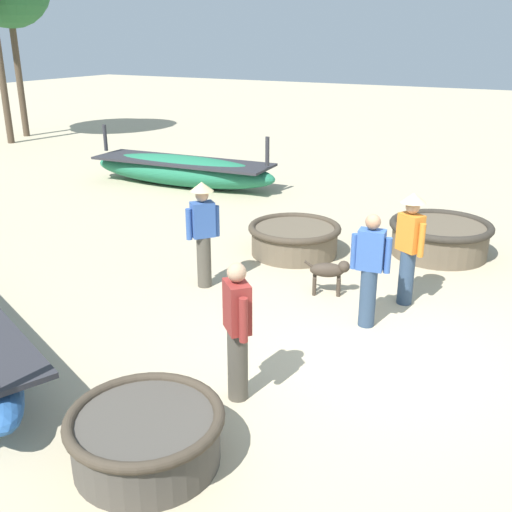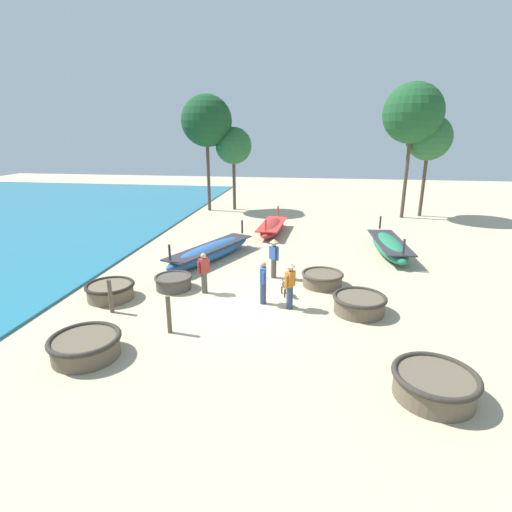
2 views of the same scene
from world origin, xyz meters
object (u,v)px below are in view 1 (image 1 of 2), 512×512
(coracle_far_left, at_px, (440,237))
(coracle_upturned, at_px, (294,238))
(fisherman_with_hat, at_px, (410,241))
(long_boat_blue_hull, at_px, (182,170))
(fisherman_hauling, at_px, (237,329))
(fisherman_standing_left, at_px, (370,268))
(coracle_front_right, at_px, (146,435))
(fisherman_by_coracle, at_px, (203,228))
(dog, at_px, (330,271))

(coracle_far_left, bearing_deg, coracle_upturned, 117.90)
(fisherman_with_hat, bearing_deg, long_boat_blue_hull, 57.90)
(fisherman_with_hat, bearing_deg, coracle_far_left, 0.75)
(long_boat_blue_hull, xyz_separation_m, fisherman_hauling, (-7.73, -6.17, 0.43))
(long_boat_blue_hull, relative_size, fisherman_standing_left, 3.38)
(long_boat_blue_hull, bearing_deg, fisherman_standing_left, -128.34)
(coracle_far_left, relative_size, fisherman_standing_left, 1.15)
(coracle_far_left, height_order, fisherman_standing_left, fisherman_standing_left)
(coracle_front_right, relative_size, fisherman_by_coracle, 0.87)
(coracle_front_right, height_order, fisherman_by_coracle, fisherman_by_coracle)
(fisherman_standing_left, height_order, fisherman_with_hat, fisherman_with_hat)
(coracle_front_right, relative_size, long_boat_blue_hull, 0.28)
(fisherman_with_hat, bearing_deg, fisherman_hauling, 164.38)
(coracle_far_left, bearing_deg, fisherman_by_coracle, 137.97)
(fisherman_hauling, bearing_deg, coracle_front_right, 170.60)
(fisherman_with_hat, bearing_deg, dog, 101.77)
(fisherman_with_hat, xyz_separation_m, dog, (-0.23, 1.09, -0.59))
(long_boat_blue_hull, relative_size, fisherman_hauling, 3.38)
(coracle_far_left, xyz_separation_m, fisherman_hauling, (-5.63, 0.89, 0.50))
(fisherman_hauling, bearing_deg, dog, 3.32)
(coracle_far_left, bearing_deg, long_boat_blue_hull, 73.44)
(long_boat_blue_hull, xyz_separation_m, fisherman_standing_left, (-5.40, -6.83, 0.43))
(fisherman_with_hat, height_order, dog, fisherman_with_hat)
(fisherman_hauling, relative_size, dog, 2.42)
(dog, bearing_deg, fisherman_by_coracle, 109.25)
(dog, bearing_deg, fisherman_standing_left, -130.99)
(fisherman_standing_left, xyz_separation_m, dog, (0.73, 0.84, -0.46))
(coracle_upturned, height_order, fisherman_with_hat, fisherman_with_hat)
(fisherman_by_coracle, bearing_deg, coracle_front_right, -154.16)
(coracle_far_left, height_order, dog, coracle_far_left)
(fisherman_hauling, height_order, dog, fisherman_hauling)
(coracle_far_left, bearing_deg, dog, 157.55)
(long_boat_blue_hull, bearing_deg, coracle_upturned, -124.79)
(coracle_far_left, bearing_deg, fisherman_standing_left, 176.05)
(coracle_upturned, bearing_deg, coracle_far_left, -62.10)
(fisherman_standing_left, bearing_deg, fisherman_by_coracle, 88.16)
(fisherman_standing_left, bearing_deg, fisherman_with_hat, -15.15)
(fisherman_with_hat, bearing_deg, coracle_front_right, 166.11)
(long_boat_blue_hull, distance_m, fisherman_by_coracle, 6.77)
(coracle_front_right, bearing_deg, fisherman_hauling, -9.40)
(coracle_front_right, height_order, fisherman_hauling, fisherman_hauling)
(dog, bearing_deg, coracle_front_right, 179.50)
(fisherman_with_hat, xyz_separation_m, fisherman_hauling, (-3.28, 0.92, -0.12))
(fisherman_by_coracle, height_order, fisherman_with_hat, same)
(fisherman_standing_left, bearing_deg, coracle_upturned, 44.63)
(coracle_upturned, distance_m, fisherman_standing_left, 2.98)
(coracle_front_right, relative_size, coracle_upturned, 0.88)
(coracle_upturned, bearing_deg, fisherman_with_hat, -116.05)
(fisherman_with_hat, distance_m, dog, 1.26)
(fisherman_by_coracle, distance_m, fisherman_with_hat, 3.06)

